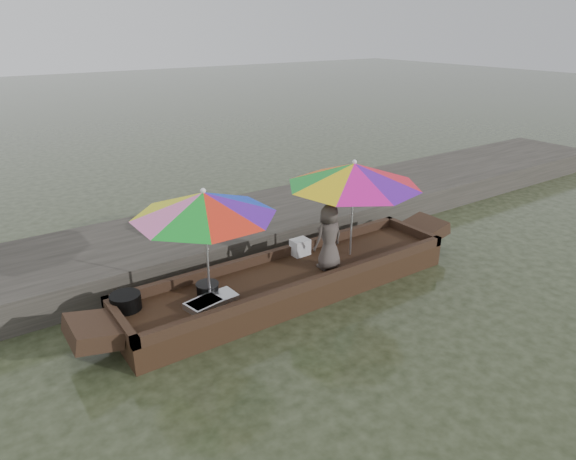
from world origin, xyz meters
TOP-DOWN VIEW (x-y plane):
  - water at (0.00, 0.00)m, footprint 80.00×80.00m
  - dock at (0.00, 2.20)m, footprint 22.00×2.20m
  - boat_hull at (0.00, 0.00)m, footprint 5.24×1.20m
  - cooking_pot at (-2.37, 0.37)m, footprint 0.40×0.40m
  - tray_crayfish at (-1.52, -0.18)m, footprint 0.52×0.41m
  - tray_scallop at (-1.27, -0.10)m, footprint 0.49×0.35m
  - charcoal_grill at (-1.32, 0.14)m, footprint 0.30×0.30m
  - supply_bag at (0.48, 0.45)m, footprint 0.28×0.23m
  - vendor at (0.55, -0.18)m, footprint 0.50×0.34m
  - umbrella_bow at (-1.35, 0.00)m, footprint 2.41×2.41m
  - umbrella_stern at (1.14, 0.00)m, footprint 2.39×2.39m

SIDE VIEW (x-z plane):
  - water at x=0.00m, z-range 0.00..0.00m
  - boat_hull at x=0.00m, z-range 0.00..0.35m
  - dock at x=0.00m, z-range 0.00..0.50m
  - tray_scallop at x=-1.27m, z-range 0.35..0.41m
  - tray_crayfish at x=-1.52m, z-range 0.35..0.44m
  - charcoal_grill at x=-1.32m, z-range 0.35..0.49m
  - cooking_pot at x=-2.37m, z-range 0.35..0.56m
  - supply_bag at x=0.48m, z-range 0.35..0.61m
  - vendor at x=0.55m, z-range 0.35..1.35m
  - umbrella_bow at x=-1.35m, z-range 0.35..1.90m
  - umbrella_stern at x=1.14m, z-range 0.35..1.90m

